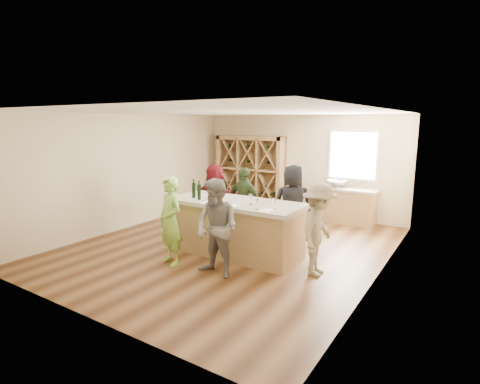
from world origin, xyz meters
The scene contains 32 objects.
floor centered at (0.00, 0.00, -0.05)m, with size 6.00×7.00×0.10m, color brown.
ceiling centered at (0.00, 0.00, 2.85)m, with size 6.00×7.00×0.10m, color white.
wall_back centered at (0.00, 3.55, 1.40)m, with size 6.00×0.10×2.80m, color beige.
wall_front centered at (0.00, -3.55, 1.40)m, with size 6.00×0.10×2.80m, color beige.
wall_left centered at (-3.05, 0.00, 1.40)m, with size 0.10×7.00×2.80m, color beige.
wall_right centered at (3.05, 0.00, 1.40)m, with size 0.10×7.00×2.80m, color beige.
window_frame centered at (1.50, 3.47, 1.75)m, with size 1.30×0.06×1.30m, color white.
window_pane centered at (1.50, 3.44, 1.75)m, with size 1.18×0.01×1.18m, color white.
wine_rack centered at (-1.50, 3.27, 1.10)m, with size 2.20×0.45×2.20m, color #977548.
back_counter_base centered at (1.40, 3.20, 0.43)m, with size 1.60×0.58×0.86m, color #977548.
back_counter_top centered at (1.40, 3.20, 0.89)m, with size 1.70×0.62×0.06m, color #B4A794.
sink centered at (1.20, 3.20, 1.01)m, with size 0.54×0.54×0.19m, color silver.
faucet centered at (1.20, 3.38, 1.07)m, with size 0.02×0.02×0.30m, color silver.
tasting_counter_base centered at (0.33, -0.34, 0.50)m, with size 2.60×1.00×1.00m, color #977548.
tasting_counter_top centered at (0.33, -0.34, 1.04)m, with size 2.72×1.12×0.08m, color #B4A794.
wine_bottle_a centered at (-0.55, -0.52, 1.23)m, with size 0.08×0.08×0.31m, color black.
wine_bottle_b centered at (-0.34, -0.62, 1.23)m, with size 0.08×0.08×0.31m, color black.
wine_bottle_d centered at (-0.10, -0.55, 1.22)m, with size 0.07×0.07×0.27m, color black.
wine_bottle_e centered at (0.04, -0.48, 1.22)m, with size 0.07×0.07×0.29m, color black.
wine_glass_a centered at (0.04, -0.77, 1.18)m, with size 0.08×0.08×0.20m, color white.
wine_glass_c centered at (1.06, -0.74, 1.18)m, with size 0.07×0.07×0.20m, color white.
wine_glass_d centered at (0.75, -0.44, 1.18)m, with size 0.07×0.07×0.19m, color white.
wine_glass_e centered at (1.30, -0.55, 1.18)m, with size 0.08×0.08×0.20m, color white.
tasting_menu_a centered at (-0.04, -0.75, 1.08)m, with size 0.20×0.27×0.00m, color white.
tasting_menu_b centered at (0.53, -0.74, 1.08)m, with size 0.19×0.27×0.00m, color white.
tasting_menu_c centered at (1.23, -0.71, 1.08)m, with size 0.20×0.27×0.00m, color white.
person_near_left centered at (-0.38, -1.42, 0.82)m, with size 0.59×0.43×1.63m, color #8CC64C.
person_near_right centered at (0.67, -1.42, 0.84)m, with size 0.82×0.45×1.68m, color slate.
person_server centered at (2.10, -0.44, 0.80)m, with size 1.03×0.48×1.60m, color gray.
person_far_mid centered at (-0.15, 0.78, 0.80)m, with size 0.94×0.48×1.60m, color #263319.
person_far_right centered at (1.05, 0.80, 0.87)m, with size 0.85×0.55×1.74m, color black.
person_far_left centered at (-1.02, 0.84, 0.81)m, with size 1.50×0.54×1.62m, color #590F14.
Camera 1 is at (4.27, -6.31, 2.59)m, focal length 28.00 mm.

